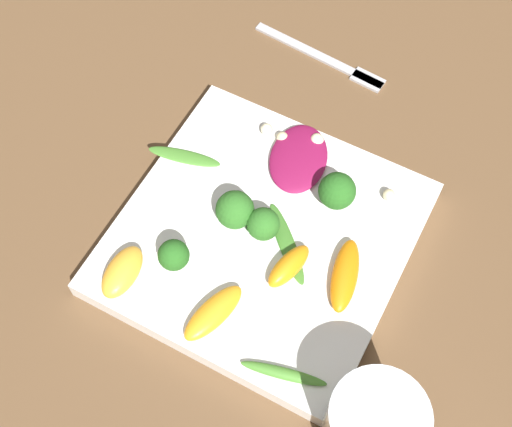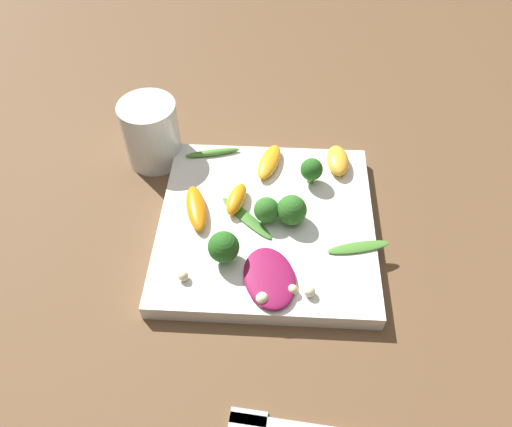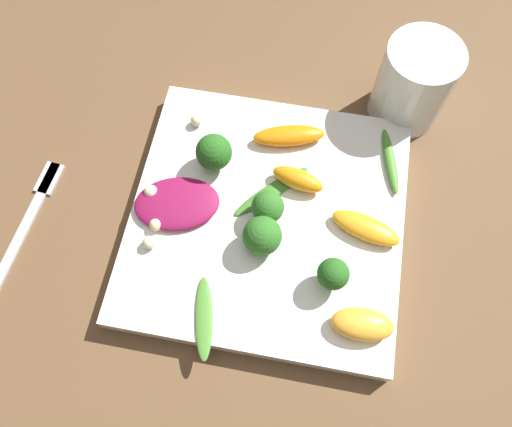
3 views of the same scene
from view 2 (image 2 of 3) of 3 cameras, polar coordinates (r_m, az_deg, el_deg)
ground_plane at (r=0.68m, az=1.16°, el=-1.97°), size 2.40×2.40×0.00m
plate at (r=0.67m, az=1.18°, el=-1.33°), size 0.28×0.28×0.02m
drinking_glass at (r=0.76m, az=-11.88°, el=9.00°), size 0.08×0.08×0.10m
fork at (r=0.56m, az=4.49°, el=-23.09°), size 0.18×0.03×0.01m
radicchio_leaf_0 at (r=0.60m, az=1.55°, el=-7.33°), size 0.08×0.10×0.01m
orange_segment_0 at (r=0.72m, az=1.16°, el=5.93°), size 0.04×0.08×0.02m
orange_segment_1 at (r=0.67m, az=-2.24°, el=1.65°), size 0.03×0.06×0.02m
orange_segment_2 at (r=0.67m, az=-6.85°, el=0.62°), size 0.04×0.08×0.02m
orange_segment_3 at (r=0.73m, az=9.32°, el=6.01°), size 0.03×0.06×0.02m
broccoli_floret_0 at (r=0.64m, az=4.09°, el=0.29°), size 0.04×0.04×0.04m
broccoli_floret_1 at (r=0.65m, az=1.37°, el=0.68°), size 0.03×0.03×0.04m
broccoli_floret_2 at (r=0.60m, az=-3.72°, el=-3.86°), size 0.04×0.04×0.04m
broccoli_floret_3 at (r=0.70m, az=6.37°, el=4.99°), size 0.03×0.03×0.04m
arugula_sprig_0 at (r=0.66m, az=-1.10°, el=-0.36°), size 0.08×0.08×0.00m
arugula_sprig_1 at (r=0.64m, az=11.64°, el=-3.80°), size 0.08×0.03×0.00m
arugula_sprig_2 at (r=0.75m, az=-5.01°, el=6.95°), size 0.08×0.03×0.01m
macadamia_nut_0 at (r=0.59m, az=6.15°, el=-8.84°), size 0.01×0.01×0.01m
macadamia_nut_1 at (r=0.58m, az=0.64°, el=-9.67°), size 0.02×0.02×0.02m
macadamia_nut_2 at (r=0.59m, az=4.21°, el=-8.69°), size 0.01×0.01×0.01m
macadamia_nut_3 at (r=0.61m, az=-8.32°, el=-7.07°), size 0.01×0.01×0.01m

